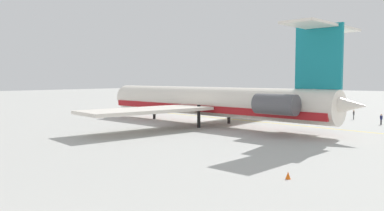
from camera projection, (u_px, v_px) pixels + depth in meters
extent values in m
plane|color=#ADADA8|center=(211.00, 119.00, 71.55)|extent=(388.68, 388.68, 0.00)
cylinder|color=silver|center=(208.00, 101.00, 62.49)|extent=(43.32, 7.86, 4.60)
cone|color=silver|center=(127.00, 97.00, 77.34)|extent=(5.11, 4.76, 4.41)
cone|color=silver|center=(340.00, 105.00, 47.61)|extent=(6.98, 4.41, 3.91)
cube|color=#B2191E|center=(208.00, 108.00, 62.56)|extent=(42.37, 7.87, 1.01)
cube|color=silver|center=(147.00, 110.00, 54.64)|extent=(10.51, 20.13, 0.46)
cube|color=silver|center=(246.00, 103.00, 71.77)|extent=(7.73, 19.35, 0.46)
cylinder|color=#515156|center=(276.00, 104.00, 49.57)|extent=(5.93, 3.09, 2.67)
cube|color=silver|center=(279.00, 104.00, 50.15)|extent=(3.55, 1.72, 0.55)
cylinder|color=#515156|center=(304.00, 102.00, 54.90)|extent=(5.93, 3.09, 2.67)
cube|color=silver|center=(301.00, 102.00, 54.33)|extent=(3.55, 1.72, 0.55)
cube|color=teal|center=(318.00, 57.00, 49.18)|extent=(6.24, 0.93, 8.14)
cube|color=silver|center=(309.00, 24.00, 45.93)|extent=(4.81, 7.01, 0.32)
cube|color=silver|center=(335.00, 29.00, 51.25)|extent=(4.81, 7.01, 0.32)
cylinder|color=black|center=(154.00, 110.00, 71.71)|extent=(0.51, 0.51, 3.49)
cylinder|color=black|center=(199.00, 116.00, 58.99)|extent=(0.51, 0.51, 3.49)
cylinder|color=black|center=(229.00, 113.00, 64.30)|extent=(0.51, 0.51, 3.49)
cylinder|color=black|center=(381.00, 122.00, 62.96)|extent=(0.10, 0.10, 0.83)
cylinder|color=black|center=(382.00, 122.00, 62.97)|extent=(0.10, 0.10, 0.83)
cylinder|color=#191E4C|center=(381.00, 118.00, 62.92)|extent=(0.28, 0.28, 0.66)
sphere|color=tan|center=(381.00, 115.00, 62.88)|extent=(0.26, 0.26, 0.26)
cylinder|color=#191E4C|center=(380.00, 117.00, 62.90)|extent=(0.08, 0.08, 0.56)
cylinder|color=#191E4C|center=(382.00, 117.00, 62.92)|extent=(0.08, 0.08, 0.56)
cylinder|color=black|center=(354.00, 117.00, 71.03)|extent=(0.10, 0.10, 0.83)
cylinder|color=black|center=(354.00, 117.00, 70.88)|extent=(0.10, 0.10, 0.83)
cylinder|color=#262628|center=(354.00, 113.00, 70.90)|extent=(0.28, 0.28, 0.65)
sphere|color=tan|center=(354.00, 111.00, 70.87)|extent=(0.26, 0.26, 0.26)
cylinder|color=#262628|center=(353.00, 113.00, 71.08)|extent=(0.08, 0.08, 0.56)
cylinder|color=#262628|center=(354.00, 113.00, 70.72)|extent=(0.08, 0.08, 0.56)
cone|color=#EA590F|center=(288.00, 175.00, 28.89)|extent=(0.40, 0.40, 0.55)
cone|color=#EA590F|center=(195.00, 107.00, 97.66)|extent=(0.40, 0.40, 0.55)
cube|color=gold|center=(240.00, 120.00, 70.14)|extent=(76.68, 8.31, 0.01)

